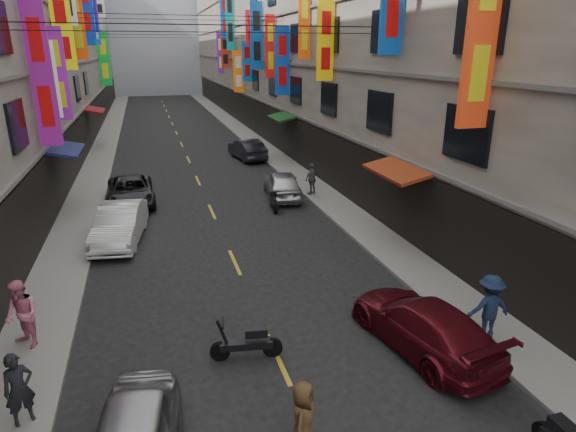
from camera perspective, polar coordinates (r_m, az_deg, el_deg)
sidewalk_left at (r=40.62m, az=-21.03°, el=7.58°), size 2.00×90.00×0.12m
sidewalk_right at (r=41.39m, az=-4.11°, el=8.98°), size 2.00×90.00×0.12m
building_row_right at (r=42.48m, az=4.10°, el=22.01°), size 10.14×90.00×19.00m
haze_block at (r=89.95m, az=-15.70°, el=20.80°), size 18.00×8.00×22.00m
shop_signage at (r=33.48m, az=-13.04°, el=21.91°), size 14.00×55.00×12.02m
street_awnings at (r=24.25m, az=-13.00°, el=8.42°), size 13.99×35.20×0.41m
overhead_cables at (r=28.00m, az=-11.79°, el=21.82°), size 14.00×38.04×1.24m
lane_markings at (r=37.64m, az=-12.14°, el=7.51°), size 0.12×80.20×0.01m
scooter_crossing at (r=12.32m, az=-4.82°, el=-14.73°), size 1.80×0.59×1.14m
scooter_far_right at (r=23.09m, az=-1.71°, el=1.84°), size 0.54×1.80×1.14m
car_left_mid at (r=20.22m, az=-19.32°, el=-0.91°), size 2.22×4.71×1.49m
car_left_far at (r=25.06m, az=-18.15°, el=2.79°), size 2.37×4.83×1.32m
car_right_near at (r=13.02m, az=15.70°, el=-12.28°), size 2.58×4.82×1.33m
car_right_mid at (r=24.95m, az=-0.66°, el=3.80°), size 2.24×4.35×1.42m
car_right_far at (r=34.10m, az=-4.88°, el=7.90°), size 2.12×4.49×1.42m
pedestrian_lnear at (r=11.48m, az=-29.28°, el=-17.45°), size 0.76×0.74×1.58m
pedestrian_lfar at (r=13.96m, az=-29.02°, el=-10.19°), size 1.03×1.06×1.81m
pedestrian_rnear at (r=13.66m, az=22.73°, el=-9.91°), size 1.20×0.71×1.77m
pedestrian_rfar at (r=25.08m, az=2.88°, el=4.44°), size 1.12×0.97×1.67m
pedestrian_crossing at (r=9.74m, az=1.78°, el=-22.87°), size 0.83×0.91×1.55m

